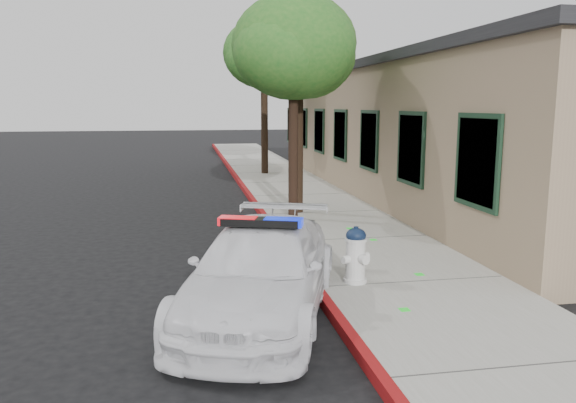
# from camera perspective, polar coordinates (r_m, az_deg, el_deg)

# --- Properties ---
(ground) EXTENTS (120.00, 120.00, 0.00)m
(ground) POSITION_cam_1_polar(r_m,az_deg,el_deg) (8.85, 2.61, -9.58)
(ground) COLOR black
(ground) RESTS_ON ground
(sidewalk) EXTENTS (3.20, 60.00, 0.15)m
(sidewalk) POSITION_cam_1_polar(r_m,az_deg,el_deg) (12.01, 6.88, -4.06)
(sidewalk) COLOR gray
(sidewalk) RESTS_ON ground
(red_curb) EXTENTS (0.14, 60.00, 0.16)m
(red_curb) POSITION_cam_1_polar(r_m,az_deg,el_deg) (11.66, -0.39, -4.39)
(red_curb) COLOR maroon
(red_curb) RESTS_ON ground
(clapboard_building) EXTENTS (7.30, 20.89, 4.24)m
(clapboard_building) POSITION_cam_1_polar(r_m,az_deg,el_deg) (19.18, 16.40, 6.95)
(clapboard_building) COLOR #917B5F
(clapboard_building) RESTS_ON ground
(police_car) EXTENTS (3.14, 4.77, 1.40)m
(police_car) POSITION_cam_1_polar(r_m,az_deg,el_deg) (7.91, -2.75, -7.03)
(police_car) COLOR white
(police_car) RESTS_ON ground
(fire_hydrant) EXTENTS (0.51, 0.45, 0.90)m
(fire_hydrant) POSITION_cam_1_polar(r_m,az_deg,el_deg) (8.97, 6.88, -5.35)
(fire_hydrant) COLOR silver
(fire_hydrant) RESTS_ON sidewalk
(street_tree_near) EXTENTS (2.98, 2.95, 5.39)m
(street_tree_near) POSITION_cam_1_polar(r_m,az_deg,el_deg) (13.81, 0.60, 14.90)
(street_tree_near) COLOR black
(street_tree_near) RESTS_ON sidewalk
(street_tree_mid) EXTENTS (3.02, 2.91, 5.53)m
(street_tree_mid) POSITION_cam_1_polar(r_m,az_deg,el_deg) (14.67, 1.11, 15.18)
(street_tree_mid) COLOR black
(street_tree_mid) RESTS_ON sidewalk
(street_tree_far) EXTENTS (3.40, 3.34, 6.22)m
(street_tree_far) POSITION_cam_1_polar(r_m,az_deg,el_deg) (23.24, -2.32, 14.41)
(street_tree_far) COLOR black
(street_tree_far) RESTS_ON sidewalk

